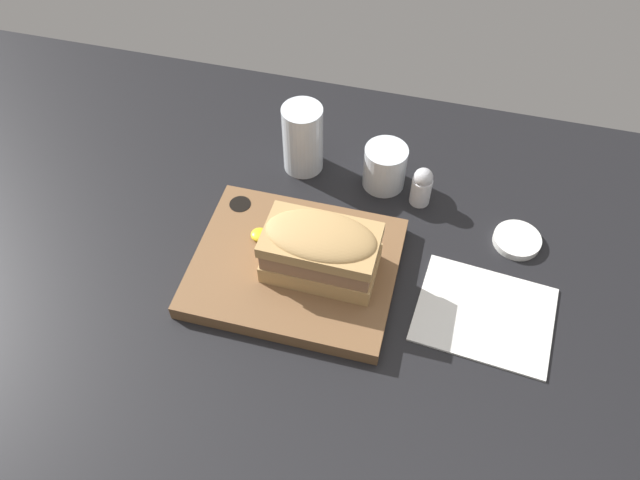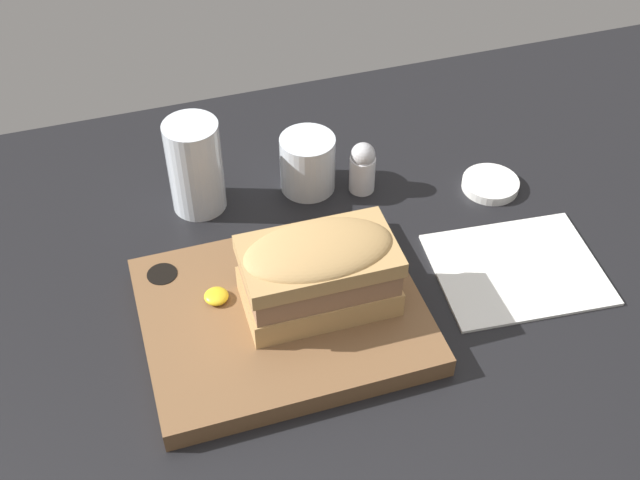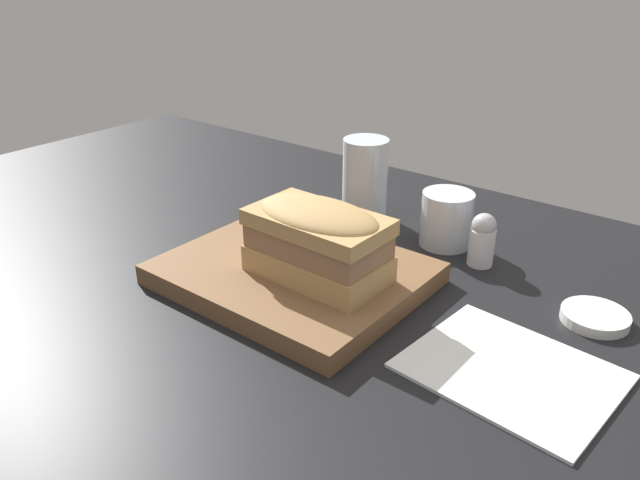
{
  "view_description": "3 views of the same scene",
  "coord_description": "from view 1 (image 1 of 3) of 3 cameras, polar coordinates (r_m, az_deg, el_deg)",
  "views": [
    {
      "loc": [
        9.73,
        -54.6,
        82.46
      ],
      "look_at": [
        -4.42,
        0.54,
        9.94
      ],
      "focal_mm": 35.0,
      "sensor_mm": 36.0,
      "label": 1
    },
    {
      "loc": [
        -21.98,
        -58.85,
        72.77
      ],
      "look_at": [
        -2.55,
        2.95,
        10.34
      ],
      "focal_mm": 45.0,
      "sensor_mm": 36.0,
      "label": 2
    },
    {
      "loc": [
        38.28,
        -53.86,
        41.73
      ],
      "look_at": [
        -2.98,
        -1.65,
        10.05
      ],
      "focal_mm": 35.0,
      "sensor_mm": 36.0,
      "label": 3
    }
  ],
  "objects": [
    {
      "name": "water_glass",
      "position": [
        1.1,
        -1.58,
        8.91
      ],
      "size": [
        7.07,
        7.07,
        12.94
      ],
      "color": "silver",
      "rests_on": "dining_table"
    },
    {
      "name": "mustard_dollop",
      "position": [
        0.99,
        -5.56,
        0.49
      ],
      "size": [
        2.79,
        2.79,
        1.12
      ],
      "color": "gold",
      "rests_on": "serving_board"
    },
    {
      "name": "salt_shaker",
      "position": [
        1.06,
        9.29,
        4.9
      ],
      "size": [
        3.47,
        3.47,
        7.48
      ],
      "color": "white",
      "rests_on": "dining_table"
    },
    {
      "name": "napkin",
      "position": [
        0.97,
        14.81,
        -6.57
      ],
      "size": [
        21.36,
        17.93,
        0.4
      ],
      "rotation": [
        0.0,
        0.0,
        -0.09
      ],
      "color": "white",
      "rests_on": "dining_table"
    },
    {
      "name": "dining_table",
      "position": [
        0.99,
        2.42,
        -3.95
      ],
      "size": [
        182.65,
        93.38,
        2.0
      ],
      "color": "black",
      "rests_on": "ground"
    },
    {
      "name": "condiment_dish",
      "position": [
        1.06,
        17.56,
        -0.0
      ],
      "size": [
        7.71,
        7.71,
        1.26
      ],
      "color": "white",
      "rests_on": "dining_table"
    },
    {
      "name": "sandwich",
      "position": [
        0.91,
        0.08,
        -0.81
      ],
      "size": [
        17.0,
        9.84,
        9.49
      ],
      "rotation": [
        0.0,
        0.0,
        -0.02
      ],
      "color": "tan",
      "rests_on": "serving_board"
    },
    {
      "name": "serving_board",
      "position": [
        0.98,
        -2.33,
        -2.43
      ],
      "size": [
        31.29,
        25.55,
        2.74
      ],
      "color": "brown",
      "rests_on": "dining_table"
    },
    {
      "name": "wine_glass",
      "position": [
        1.09,
        5.94,
        6.53
      ],
      "size": [
        7.41,
        7.41,
        7.97
      ],
      "color": "silver",
      "rests_on": "dining_table"
    }
  ]
}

